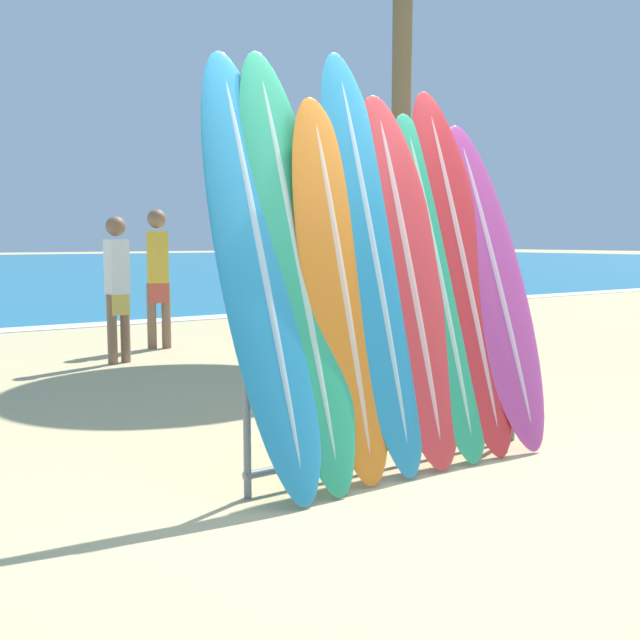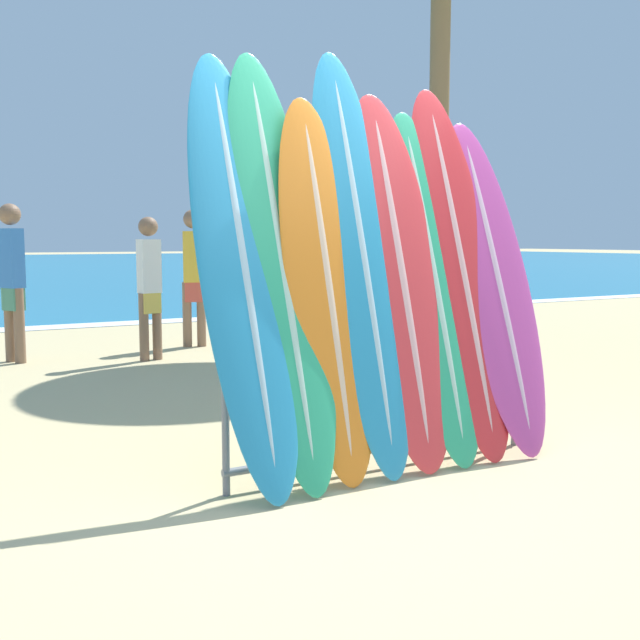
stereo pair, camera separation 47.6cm
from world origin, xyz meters
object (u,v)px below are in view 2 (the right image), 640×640
at_px(surfboard_rack, 387,396).
at_px(surfboard_slot_3, 361,257).
at_px(surfboard_slot_6, 460,268).
at_px(surfboard_slot_5, 433,283).
at_px(person_far_left, 193,272).
at_px(surfboard_slot_1, 280,262).
at_px(person_near_water, 12,276).
at_px(person_mid_beach, 149,283).
at_px(surfboard_slot_0, 242,265).
at_px(surfboard_slot_4, 399,277).
at_px(surfboard_slot_7, 495,283).
at_px(surfboard_slot_2, 326,285).

relative_size(surfboard_rack, surfboard_slot_3, 0.83).
bearing_deg(surfboard_slot_6, surfboard_slot_5, -173.22).
xyz_separation_m(surfboard_rack, surfboard_slot_3, (-0.12, 0.11, 0.80)).
bearing_deg(person_far_left, surfboard_rack, -81.07).
height_order(surfboard_slot_1, surfboard_slot_5, surfboard_slot_1).
relative_size(person_near_water, person_mid_beach, 1.09).
distance_m(surfboard_slot_0, surfboard_slot_6, 1.44).
relative_size(surfboard_slot_5, surfboard_slot_6, 0.93).
bearing_deg(surfboard_slot_3, surfboard_slot_0, 178.06).
relative_size(surfboard_slot_1, surfboard_slot_4, 1.09).
height_order(surfboard_slot_3, person_far_left, surfboard_slot_3).
relative_size(surfboard_slot_3, person_mid_beach, 1.56).
distance_m(surfboard_rack, surfboard_slot_0, 1.15).
height_order(surfboard_slot_5, surfboard_slot_7, surfboard_slot_5).
relative_size(surfboard_rack, surfboard_slot_5, 0.96).
xyz_separation_m(surfboard_slot_3, person_far_left, (0.82, 5.21, -0.30)).
distance_m(surfboard_slot_6, person_far_left, 5.23).
height_order(surfboard_rack, surfboard_slot_7, surfboard_slot_7).
distance_m(surfboard_slot_0, person_mid_beach, 4.47).
xyz_separation_m(surfboard_slot_1, person_mid_beach, (0.54, 4.40, -0.35)).
bearing_deg(surfboard_slot_6, surfboard_rack, -170.94).
xyz_separation_m(surfboard_slot_0, surfboard_slot_3, (0.73, -0.02, 0.04)).
bearing_deg(surfboard_slot_5, person_near_water, 109.55).
bearing_deg(surfboard_slot_1, surfboard_slot_5, -3.51).
distance_m(surfboard_slot_3, surfboard_slot_4, 0.28).
distance_m(surfboard_slot_3, person_near_water, 5.16).
bearing_deg(person_far_left, surfboard_slot_4, -79.77).
relative_size(surfboard_slot_1, surfboard_slot_7, 1.14).
xyz_separation_m(surfboard_rack, surfboard_slot_1, (-0.62, 0.13, 0.78)).
xyz_separation_m(surfboard_slot_2, person_mid_beach, (0.29, 4.47, -0.21)).
bearing_deg(surfboard_slot_1, person_far_left, 75.68).
height_order(surfboard_slot_1, person_far_left, surfboard_slot_1).
distance_m(surfboard_slot_2, surfboard_slot_3, 0.30).
relative_size(surfboard_slot_4, surfboard_slot_7, 1.05).
xyz_separation_m(surfboard_slot_2, surfboard_slot_6, (0.97, 0.04, 0.08)).
distance_m(surfboard_rack, person_far_left, 5.39).
bearing_deg(surfboard_slot_5, surfboard_slot_7, -0.34).
bearing_deg(person_near_water, surfboard_slot_7, -1.77).
height_order(surfboard_slot_0, surfboard_slot_7, surfboard_slot_0).
xyz_separation_m(surfboard_slot_0, surfboard_slot_7, (1.71, -0.06, -0.14)).
height_order(surfboard_slot_3, person_near_water, surfboard_slot_3).
relative_size(surfboard_slot_0, surfboard_slot_2, 1.11).
xyz_separation_m(surfboard_slot_3, person_mid_beach, (0.04, 4.42, -0.37)).
xyz_separation_m(person_mid_beach, person_far_left, (0.78, 0.79, 0.06)).
height_order(surfboard_slot_3, surfboard_slot_4, surfboard_slot_3).
height_order(surfboard_slot_7, person_far_left, surfboard_slot_7).
xyz_separation_m(surfboard_slot_4, person_mid_beach, (-0.21, 4.45, -0.25)).
bearing_deg(person_near_water, surfboard_slot_3, -11.56).
bearing_deg(surfboard_slot_3, person_far_left, 81.02).
bearing_deg(surfboard_slot_0, surfboard_slot_4, -3.45).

